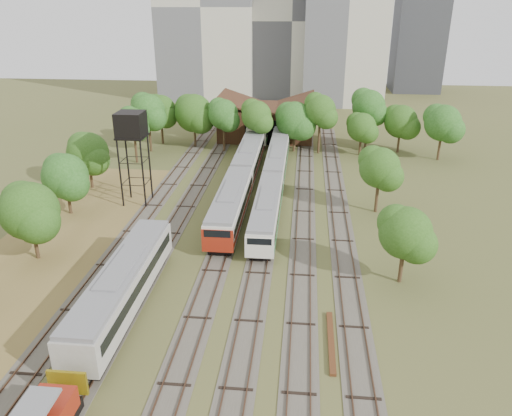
# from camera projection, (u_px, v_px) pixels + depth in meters

# --- Properties ---
(ground) EXTENTS (240.00, 240.00, 0.00)m
(ground) POSITION_uv_depth(u_px,v_px,m) (216.00, 346.00, 35.59)
(ground) COLOR #475123
(ground) RESTS_ON ground
(dry_grass_patch) EXTENTS (14.00, 60.00, 0.04)m
(dry_grass_patch) POSITION_uv_depth(u_px,v_px,m) (33.00, 276.00, 44.54)
(dry_grass_patch) COLOR brown
(dry_grass_patch) RESTS_ON ground
(tracks) EXTENTS (24.60, 80.00, 0.19)m
(tracks) POSITION_uv_depth(u_px,v_px,m) (247.00, 209.00, 58.54)
(tracks) COLOR #4C473D
(tracks) RESTS_ON ground
(railcar_red_set) EXTENTS (3.04, 34.58, 3.75)m
(railcar_red_set) POSITION_uv_depth(u_px,v_px,m) (241.00, 179.00, 62.34)
(railcar_red_set) COLOR black
(railcar_red_set) RESTS_ON ground
(railcar_green_set) EXTENTS (2.73, 52.08, 3.37)m
(railcar_green_set) POSITION_uv_depth(u_px,v_px,m) (277.00, 162.00, 69.48)
(railcar_green_set) COLOR black
(railcar_green_set) RESTS_ON ground
(railcar_rear) EXTENTS (3.24, 16.08, 4.01)m
(railcar_rear) POSITION_uv_depth(u_px,v_px,m) (260.00, 127.00, 87.26)
(railcar_rear) COLOR black
(railcar_rear) RESTS_ON ground
(old_grey_coach) EXTENTS (3.07, 18.00, 3.79)m
(old_grey_coach) POSITION_uv_depth(u_px,v_px,m) (123.00, 286.00, 39.17)
(old_grey_coach) COLOR black
(old_grey_coach) RESTS_ON ground
(water_tower) EXTENTS (3.19, 3.19, 11.02)m
(water_tower) POSITION_uv_depth(u_px,v_px,m) (131.00, 127.00, 57.01)
(water_tower) COLOR black
(water_tower) RESTS_ON ground
(rail_pile_far) EXTENTS (0.44, 7.04, 0.23)m
(rail_pile_far) POSITION_uv_depth(u_px,v_px,m) (331.00, 341.00, 35.91)
(rail_pile_far) COLOR #583119
(rail_pile_far) RESTS_ON ground
(maintenance_shed) EXTENTS (16.45, 11.55, 7.58)m
(maintenance_shed) POSITION_uv_depth(u_px,v_px,m) (267.00, 121.00, 87.67)
(maintenance_shed) COLOR #3A2515
(maintenance_shed) RESTS_ON ground
(tree_band_left) EXTENTS (8.63, 64.88, 8.21)m
(tree_band_left) POSITION_uv_depth(u_px,v_px,m) (66.00, 175.00, 54.27)
(tree_band_left) COLOR #382616
(tree_band_left) RESTS_ON ground
(tree_band_far) EXTENTS (50.51, 10.80, 9.53)m
(tree_band_far) POSITION_uv_depth(u_px,v_px,m) (289.00, 115.00, 78.27)
(tree_band_far) COLOR #382616
(tree_band_far) RESTS_ON ground
(tree_band_right) EXTENTS (4.78, 42.79, 7.66)m
(tree_band_right) POSITION_uv_depth(u_px,v_px,m) (378.00, 166.00, 58.23)
(tree_band_right) COLOR #382616
(tree_band_right) RESTS_ON ground
(tower_left) EXTENTS (22.00, 16.00, 42.00)m
(tower_left) POSITION_uv_depth(u_px,v_px,m) (207.00, 6.00, 116.09)
(tower_left) COLOR beige
(tower_left) RESTS_ON ground
(tower_centre) EXTENTS (20.00, 18.00, 36.00)m
(tower_centre) POSITION_uv_depth(u_px,v_px,m) (293.00, 20.00, 120.03)
(tower_centre) COLOR beige
(tower_centre) RESTS_ON ground
(tower_far_right) EXTENTS (12.00, 12.00, 28.00)m
(tower_far_right) POSITION_uv_depth(u_px,v_px,m) (419.00, 35.00, 127.84)
(tower_far_right) COLOR #38393E
(tower_far_right) RESTS_ON ground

